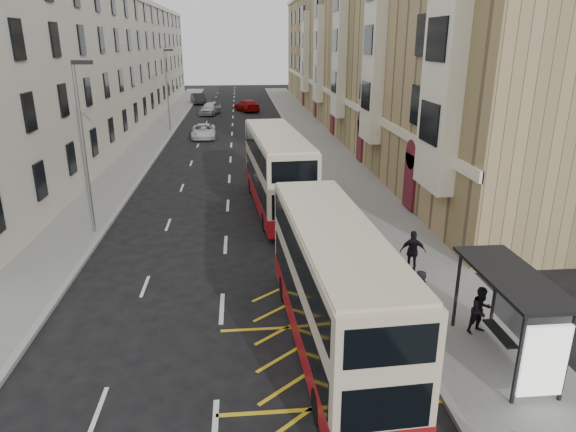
{
  "coord_description": "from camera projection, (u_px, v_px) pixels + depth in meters",
  "views": [
    {
      "loc": [
        0.83,
        -12.21,
        8.96
      ],
      "look_at": [
        2.59,
        6.54,
        2.5
      ],
      "focal_mm": 32.0,
      "sensor_mm": 36.0,
      "label": 1
    }
  ],
  "objects": [
    {
      "name": "terrace_left",
      "position": [
        102.0,
        65.0,
        53.89
      ],
      "size": [
        9.18,
        79.0,
        13.25
      ],
      "color": "beige",
      "rests_on": "ground"
    },
    {
      "name": "pavement_right",
      "position": [
        326.0,
        152.0,
        43.27
      ],
      "size": [
        4.0,
        120.0,
        0.15
      ],
      "primitive_type": "cube",
      "color": "slate",
      "rests_on": "ground"
    },
    {
      "name": "pavement_left",
      "position": [
        139.0,
        155.0,
        41.9
      ],
      "size": [
        3.0,
        120.0,
        0.15
      ],
      "primitive_type": "cube",
      "color": "slate",
      "rests_on": "ground"
    },
    {
      "name": "terrace_right",
      "position": [
        367.0,
        54.0,
        55.94
      ],
      "size": [
        10.75,
        79.0,
        15.25
      ],
      "color": "tan",
      "rests_on": "ground"
    },
    {
      "name": "guard_railing",
      "position": [
        383.0,
        260.0,
        20.02
      ],
      "size": [
        0.06,
        6.56,
        1.01
      ],
      "color": "#B21123",
      "rests_on": "pavement_right"
    },
    {
      "name": "pedestrian_near",
      "position": [
        418.0,
        298.0,
        16.51
      ],
      "size": [
        0.83,
        0.73,
        1.93
      ],
      "primitive_type": "imported",
      "rotation": [
        0.0,
        0.0,
        3.61
      ],
      "color": "black",
      "rests_on": "pavement_right"
    },
    {
      "name": "double_decker_rear",
      "position": [
        277.0,
        171.0,
        28.07
      ],
      "size": [
        3.26,
        10.92,
        4.29
      ],
      "rotation": [
        0.0,
        0.0,
        0.07
      ],
      "color": "beige",
      "rests_on": "ground"
    },
    {
      "name": "road_markings",
      "position": [
        232.0,
        126.0,
        56.71
      ],
      "size": [
        10.0,
        110.0,
        0.01
      ],
      "primitive_type": null,
      "color": "silver",
      "rests_on": "ground"
    },
    {
      "name": "street_lamp_far",
      "position": [
        167.0,
        86.0,
        51.82
      ],
      "size": [
        0.93,
        0.18,
        8.0
      ],
      "color": "slate",
      "rests_on": "pavement_left"
    },
    {
      "name": "pedestrian_mid",
      "position": [
        481.0,
        310.0,
        16.13
      ],
      "size": [
        0.89,
        0.77,
        1.56
      ],
      "primitive_type": "imported",
      "rotation": [
        0.0,
        0.0,
        0.27
      ],
      "color": "black",
      "rests_on": "pavement_right"
    },
    {
      "name": "car_dark",
      "position": [
        198.0,
        99.0,
        75.97
      ],
      "size": [
        2.71,
        4.93,
        1.54
      ],
      "primitive_type": "imported",
      "rotation": [
        0.0,
        0.0,
        0.24
      ],
      "color": "black",
      "rests_on": "ground"
    },
    {
      "name": "kerb_left",
      "position": [
        157.0,
        155.0,
        42.03
      ],
      "size": [
        0.25,
        120.0,
        0.15
      ],
      "primitive_type": "cube",
      "color": "gray",
      "rests_on": "ground"
    },
    {
      "name": "kerb_right",
      "position": [
        302.0,
        152.0,
        43.09
      ],
      "size": [
        0.25,
        120.0,
        0.15
      ],
      "primitive_type": "cube",
      "color": "gray",
      "rests_on": "ground"
    },
    {
      "name": "double_decker_front",
      "position": [
        333.0,
        287.0,
        15.21
      ],
      "size": [
        2.79,
        10.13,
        4.0
      ],
      "rotation": [
        0.0,
        0.0,
        0.05
      ],
      "color": "beige",
      "rests_on": "ground"
    },
    {
      "name": "car_red",
      "position": [
        247.0,
        105.0,
        68.13
      ],
      "size": [
        3.79,
        5.71,
        1.54
      ],
      "primitive_type": "imported",
      "rotation": [
        0.0,
        0.0,
        3.48
      ],
      "color": "#A00A09",
      "rests_on": "ground"
    },
    {
      "name": "bus_shelter",
      "position": [
        521.0,
        304.0,
        14.01
      ],
      "size": [
        1.65,
        4.25,
        2.7
      ],
      "color": "black",
      "rests_on": "pavement_right"
    },
    {
      "name": "white_van",
      "position": [
        204.0,
        131.0,
        49.43
      ],
      "size": [
        2.35,
        4.84,
        1.33
      ],
      "primitive_type": "imported",
      "rotation": [
        0.0,
        0.0,
        0.03
      ],
      "color": "silver",
      "rests_on": "ground"
    },
    {
      "name": "ground",
      "position": [
        218.0,
        379.0,
        14.33
      ],
      "size": [
        200.0,
        200.0,
        0.0
      ],
      "primitive_type": "plane",
      "color": "black",
      "rests_on": "ground"
    },
    {
      "name": "car_silver",
      "position": [
        210.0,
        108.0,
        64.99
      ],
      "size": [
        2.91,
        5.01,
        1.6
      ],
      "primitive_type": "imported",
      "rotation": [
        0.0,
        0.0,
        -0.23
      ],
      "color": "#ADB1B6",
      "rests_on": "ground"
    },
    {
      "name": "pedestrian_far",
      "position": [
        413.0,
        251.0,
        20.39
      ],
      "size": [
        1.07,
        0.61,
        1.72
      ],
      "primitive_type": "imported",
      "rotation": [
        0.0,
        0.0,
        2.95
      ],
      "color": "black",
      "rests_on": "pavement_right"
    },
    {
      "name": "street_lamp_near",
      "position": [
        84.0,
        140.0,
        23.57
      ],
      "size": [
        0.93,
        0.18,
        8.0
      ],
      "color": "slate",
      "rests_on": "pavement_left"
    }
  ]
}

